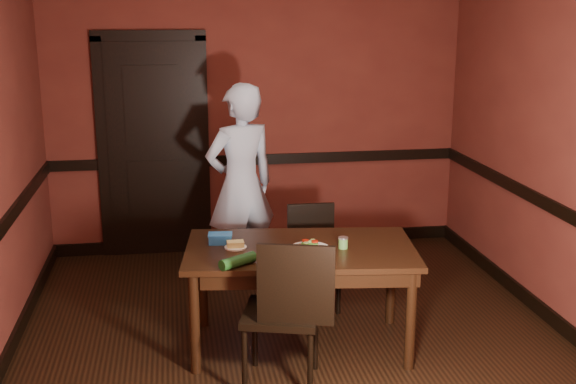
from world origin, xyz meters
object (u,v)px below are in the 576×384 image
object	(u,v)px
chair_far	(315,259)
person	(241,186)
sandwich_plate	(310,248)
cheese_saucer	(235,245)
food_tub	(220,238)
chair_near	(281,310)
sauce_jar	(343,243)
dining_table	(300,297)

from	to	relation	value
chair_far	person	xyz separation A→B (m)	(-0.52, 0.64, 0.47)
person	sandwich_plate	distance (m)	1.42
sandwich_plate	cheese_saucer	distance (m)	0.51
chair_far	food_tub	size ratio (longest dim) A/B	4.58
chair_near	sauce_jar	world-z (taller)	chair_near
person	sandwich_plate	xyz separation A→B (m)	(0.34, -1.37, -0.11)
food_tub	chair_far	bearing A→B (deg)	37.99
dining_table	food_tub	size ratio (longest dim) A/B	8.84
dining_table	food_tub	world-z (taller)	food_tub
cheese_saucer	food_tub	bearing A→B (deg)	129.08
person	cheese_saucer	distance (m)	1.26
sandwich_plate	chair_near	bearing A→B (deg)	-121.85
dining_table	food_tub	distance (m)	0.70
chair_near	chair_far	bearing A→B (deg)	-95.51
dining_table	chair_near	xyz separation A→B (m)	(-0.21, -0.50, 0.13)
dining_table	cheese_saucer	xyz separation A→B (m)	(-0.45, 0.06, 0.39)
chair_near	food_tub	world-z (taller)	chair_near
chair_near	cheese_saucer	distance (m)	0.65
sauce_jar	cheese_saucer	bearing A→B (deg)	170.30
person	sauce_jar	bearing A→B (deg)	91.43
dining_table	sauce_jar	distance (m)	0.51
sandwich_plate	dining_table	bearing A→B (deg)	124.56
chair_near	sauce_jar	distance (m)	0.71
chair_far	person	bearing A→B (deg)	130.22
chair_near	cheese_saucer	bearing A→B (deg)	-51.30
chair_far	cheese_saucer	distance (m)	0.98
chair_far	cheese_saucer	size ratio (longest dim) A/B	5.33
cheese_saucer	chair_far	bearing A→B (deg)	41.60
chair_far	food_tub	world-z (taller)	chair_far
chair_far	chair_near	world-z (taller)	chair_near
person	cheese_saucer	world-z (taller)	person
sandwich_plate	sauce_jar	distance (m)	0.24
dining_table	chair_far	size ratio (longest dim) A/B	1.93
cheese_saucer	food_tub	world-z (taller)	food_tub
chair_far	chair_near	xyz separation A→B (m)	(-0.45, -1.16, 0.09)
sandwich_plate	cheese_saucer	world-z (taller)	sandwich_plate
sauce_jar	person	bearing A→B (deg)	112.78
chair_near	dining_table	bearing A→B (deg)	-97.43
chair_near	person	distance (m)	1.83
sauce_jar	sandwich_plate	bearing A→B (deg)	-178.75
person	sandwich_plate	bearing A→B (deg)	82.51
dining_table	person	world-z (taller)	person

